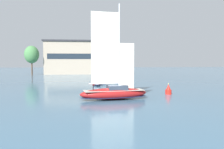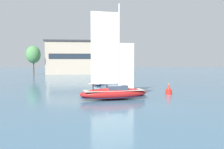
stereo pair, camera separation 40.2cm
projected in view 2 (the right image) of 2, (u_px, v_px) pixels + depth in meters
name	position (u px, v px, depth m)	size (l,w,h in m)	color
ground_plane	(114.00, 99.00, 37.00)	(400.00, 400.00, 0.00)	#42667F
waterfront_building	(82.00, 57.00, 113.59)	(36.18, 16.53, 16.85)	tan
tree_shore_left	(33.00, 55.00, 101.62)	(6.64, 6.64, 13.66)	#4C3828
tree_shore_center	(121.00, 56.00, 106.01)	(6.18, 6.18, 12.73)	brown
sailboat_main	(114.00, 92.00, 36.93)	(12.00, 4.80, 16.03)	maroon
sailboat_moored_near_marina	(103.00, 78.00, 72.57)	(7.43, 7.70, 11.50)	navy
sailboat_moored_mid_channel	(97.00, 83.00, 59.23)	(2.58, 7.17, 9.67)	white
channel_buoy	(169.00, 90.00, 42.53)	(1.20, 1.20, 2.17)	red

